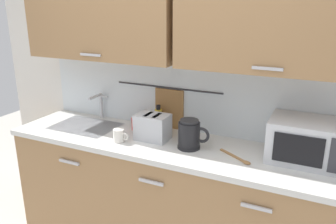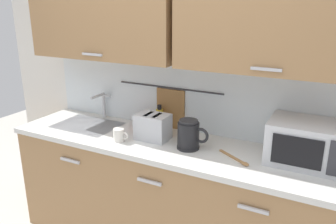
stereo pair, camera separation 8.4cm
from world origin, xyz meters
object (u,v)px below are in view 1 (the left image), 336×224
object	(u,v)px
electric_kettle	(190,134)
mug_by_kettle	(119,136)
microwave	(307,141)
wooden_spoon	(238,158)
dish_soap_bottle	(158,118)
mug_near_sink	(137,124)
toaster	(153,127)

from	to	relation	value
electric_kettle	mug_by_kettle	size ratio (longest dim) A/B	1.89
microwave	wooden_spoon	world-z (taller)	microwave
dish_soap_bottle	mug_by_kettle	bearing A→B (deg)	-110.04
mug_by_kettle	wooden_spoon	xyz separation A→B (m)	(0.86, 0.08, -0.04)
mug_by_kettle	wooden_spoon	size ratio (longest dim) A/B	0.48
electric_kettle	dish_soap_bottle	world-z (taller)	electric_kettle
microwave	dish_soap_bottle	size ratio (longest dim) A/B	2.35
dish_soap_bottle	wooden_spoon	bearing A→B (deg)	-21.43
electric_kettle	microwave	bearing A→B (deg)	10.43
microwave	mug_near_sink	size ratio (longest dim) A/B	3.83
toaster	mug_by_kettle	distance (m)	0.25
electric_kettle	mug_near_sink	xyz separation A→B (m)	(-0.51, 0.16, -0.05)
toaster	electric_kettle	bearing A→B (deg)	-6.63
mug_by_kettle	microwave	bearing A→B (deg)	11.37
dish_soap_bottle	toaster	world-z (taller)	dish_soap_bottle
microwave	electric_kettle	bearing A→B (deg)	-169.57
electric_kettle	mug_near_sink	size ratio (longest dim) A/B	1.89
dish_soap_bottle	toaster	size ratio (longest dim) A/B	0.77
electric_kettle	wooden_spoon	bearing A→B (deg)	-4.98
electric_kettle	toaster	xyz separation A→B (m)	(-0.31, 0.04, -0.01)
wooden_spoon	toaster	bearing A→B (deg)	174.25
dish_soap_bottle	wooden_spoon	distance (m)	0.78
electric_kettle	wooden_spoon	size ratio (longest dim) A/B	0.91
toaster	wooden_spoon	bearing A→B (deg)	-5.75
dish_soap_bottle	toaster	xyz separation A→B (m)	(0.06, -0.22, 0.01)
microwave	toaster	world-z (taller)	microwave
electric_kettle	mug_near_sink	distance (m)	0.54
dish_soap_bottle	wooden_spoon	size ratio (longest dim) A/B	0.79
electric_kettle	mug_by_kettle	bearing A→B (deg)	-167.26
electric_kettle	mug_near_sink	world-z (taller)	electric_kettle
toaster	mug_by_kettle	bearing A→B (deg)	-142.76
dish_soap_bottle	mug_near_sink	bearing A→B (deg)	-147.46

